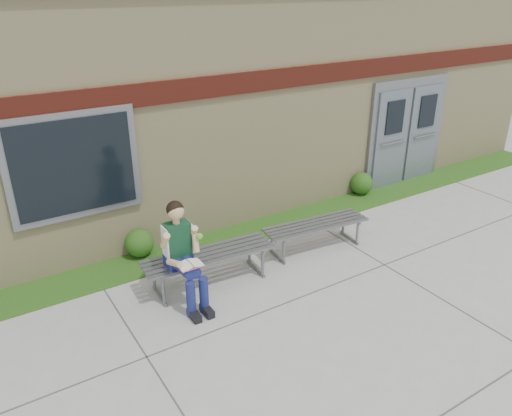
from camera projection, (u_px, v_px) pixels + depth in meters
ground at (360, 300)px, 7.10m from camera, size 80.00×80.00×0.00m
grass_strip at (261, 229)px, 9.09m from camera, size 16.00×0.80×0.02m
school_building at (176, 84)px, 10.82m from camera, size 16.20×6.22×4.20m
bench_left at (209, 260)px, 7.33m from camera, size 1.99×0.69×0.51m
bench_right at (316, 229)px, 8.32m from camera, size 1.85×0.68×0.47m
girl at (183, 253)px, 6.76m from camera, size 0.53×0.87×1.49m
shrub_mid at (139, 243)px, 8.11m from camera, size 0.46×0.46×0.46m
shrub_east at (361, 183)px, 10.49m from camera, size 0.47×0.47×0.47m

